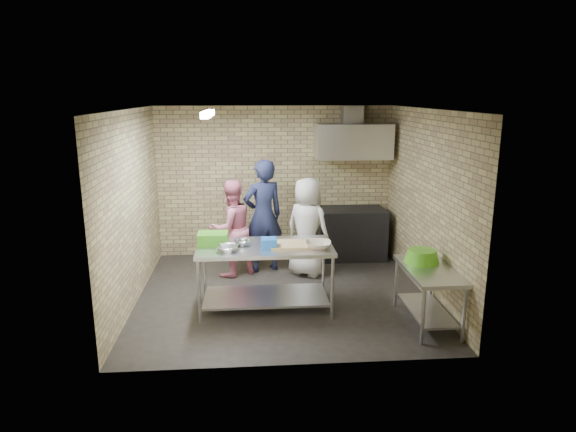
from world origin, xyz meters
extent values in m
plane|color=black|center=(0.00, 0.00, 0.00)|extent=(4.20, 4.20, 0.00)
plane|color=black|center=(0.00, 0.00, 2.70)|extent=(4.20, 4.20, 0.00)
cube|color=tan|center=(0.00, 2.00, 1.35)|extent=(4.20, 0.06, 2.70)
cube|color=tan|center=(0.00, -2.00, 1.35)|extent=(4.20, 0.06, 2.70)
cube|color=tan|center=(-2.10, 0.00, 1.35)|extent=(0.06, 4.00, 2.70)
cube|color=tan|center=(2.10, 0.00, 1.35)|extent=(0.06, 4.00, 2.70)
cube|color=silver|center=(-0.27, -0.48, 0.46)|extent=(1.82, 0.91, 0.91)
cube|color=silver|center=(1.80, -1.10, 0.38)|extent=(0.60, 1.20, 0.75)
cube|color=black|center=(1.35, 1.65, 0.45)|extent=(1.20, 0.70, 0.90)
cube|color=silver|center=(1.35, 1.70, 2.10)|extent=(1.30, 0.60, 0.60)
cube|color=#A5A8AD|center=(1.35, 1.85, 2.55)|extent=(0.35, 0.30, 0.30)
cube|color=#3F2B19|center=(1.65, 1.89, 1.92)|extent=(0.80, 0.20, 0.04)
cube|color=white|center=(-1.00, 0.00, 2.64)|extent=(0.10, 1.25, 0.08)
cube|color=#37911A|center=(-0.97, -0.36, 0.99)|extent=(0.41, 0.30, 0.16)
cube|color=blue|center=(-0.22, -0.58, 0.98)|extent=(0.20, 0.20, 0.13)
cube|color=#D9BE7D|center=(0.08, -0.50, 0.93)|extent=(0.56, 0.43, 0.03)
imported|color=silver|center=(-0.77, -0.68, 0.95)|extent=(0.32, 0.32, 0.07)
imported|color=#B6BABE|center=(-0.57, -0.43, 0.95)|extent=(0.24, 0.24, 0.07)
imported|color=beige|center=(0.43, -0.63, 0.95)|extent=(0.39, 0.39, 0.09)
cylinder|color=#B22619|center=(1.40, 1.89, 2.03)|extent=(0.07, 0.07, 0.18)
cylinder|color=green|center=(1.80, 1.89, 2.02)|extent=(0.06, 0.06, 0.15)
imported|color=black|center=(-0.24, 1.09, 0.94)|extent=(0.80, 0.67, 1.88)
imported|color=#D5718A|center=(-0.76, 0.90, 0.79)|extent=(0.97, 0.91, 1.58)
imported|color=white|center=(0.47, 0.84, 0.80)|extent=(0.93, 0.89, 1.61)
camera|label=1|loc=(-0.46, -6.97, 2.91)|focal=31.36mm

